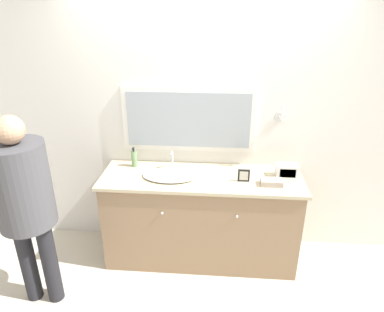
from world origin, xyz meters
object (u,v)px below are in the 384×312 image
at_px(soap_bottle, 134,158).
at_px(person, 24,196).
at_px(picture_frame, 244,176).
at_px(appliance_box, 287,171).
at_px(sink_basin, 170,175).

relative_size(soap_bottle, person, 0.12).
relative_size(picture_frame, person, 0.07).
relative_size(appliance_box, picture_frame, 1.69).
relative_size(soap_bottle, picture_frame, 1.71).
bearing_deg(soap_bottle, person, -128.16).
bearing_deg(picture_frame, soap_bottle, 167.24).
height_order(sink_basin, appliance_box, sink_basin).
xyz_separation_m(sink_basin, appliance_box, (1.06, 0.08, 0.04)).
xyz_separation_m(soap_bottle, picture_frame, (1.04, -0.23, -0.02)).
height_order(sink_basin, picture_frame, sink_basin).
height_order(sink_basin, person, person).
relative_size(appliance_box, person, 0.12).
relative_size(sink_basin, soap_bottle, 2.50).
bearing_deg(person, soap_bottle, 51.84).
bearing_deg(sink_basin, soap_bottle, 152.80).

